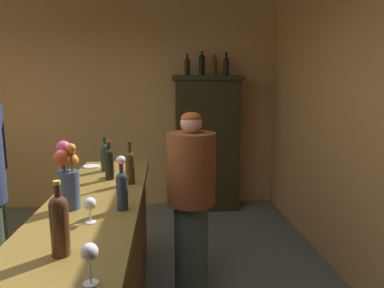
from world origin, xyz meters
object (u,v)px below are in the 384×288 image
object	(u,v)px
wine_bottle_rose	(130,166)
wine_bottle_malbec	(105,156)
wine_bottle_pinot	(109,162)
bartender	(191,197)
display_bottle_left	(187,66)
display_bottle_center	(214,65)
display_bottle_midright	(226,65)
bar_counter	(99,269)
display_bottle_midleft	(202,64)
display_cabinet	(207,141)
wine_bottle_merlot	(122,189)
flower_arrangement	(68,174)
wine_glass_rear	(89,254)
wine_bottle_riesling	(59,222)
cheese_plate	(92,166)
wine_glass_mid	(90,204)
wine_glass_front	(121,161)

from	to	relation	value
wine_bottle_rose	wine_bottle_malbec	bearing A→B (deg)	121.05
wine_bottle_pinot	bartender	xyz separation A→B (m)	(0.63, 0.05, -0.31)
display_bottle_left	display_bottle_center	distance (m)	0.35
display_bottle_midright	display_bottle_center	bearing A→B (deg)	-180.00
bar_counter	wine_bottle_rose	xyz separation A→B (m)	(0.19, 0.31, 0.62)
display_bottle_midleft	display_cabinet	bearing A→B (deg)	-0.00
display_bottle_center	wine_bottle_malbec	bearing A→B (deg)	-124.75
wine_bottle_merlot	display_bottle_left	world-z (taller)	display_bottle_left
display_bottle_midright	bartender	distance (m)	2.31
bar_counter	flower_arrangement	size ratio (longest dim) A/B	5.60
wine_glass_rear	flower_arrangement	world-z (taller)	flower_arrangement
wine_bottle_malbec	display_bottle_midright	distance (m)	2.30
wine_bottle_riesling	cheese_plate	distance (m)	1.62
cheese_plate	display_bottle_midleft	bearing A→B (deg)	53.16
display_cabinet	wine_bottle_riesling	world-z (taller)	display_cabinet
display_bottle_center	wine_glass_mid	bearing A→B (deg)	-110.74
wine_bottle_rose	wine_glass_rear	bearing A→B (deg)	-90.83
display_cabinet	wine_glass_front	distance (m)	2.05
display_cabinet	wine_bottle_malbec	bearing A→B (deg)	-122.78
display_bottle_midleft	bartender	world-z (taller)	display_bottle_midleft
bar_counter	display_bottle_midleft	distance (m)	2.98
wine_bottle_merlot	display_bottle_midleft	world-z (taller)	display_bottle_midleft
wine_bottle_riesling	wine_glass_front	world-z (taller)	wine_bottle_riesling
wine_bottle_malbec	display_bottle_center	distance (m)	2.21
wine_bottle_merlot	bartender	bearing A→B (deg)	57.31
wine_bottle_malbec	wine_bottle_merlot	bearing A→B (deg)	-74.93
wine_bottle_merlot	wine_glass_mid	size ratio (longest dim) A/B	2.02
bar_counter	wine_glass_front	world-z (taller)	wine_glass_front
flower_arrangement	bar_counter	bearing A→B (deg)	57.32
wine_bottle_merlot	display_bottle_center	xyz separation A→B (m)	(0.91, 2.61, 0.86)
display_bottle_center	display_bottle_midleft	bearing A→B (deg)	180.00
wine_bottle_malbec	wine_glass_mid	distance (m)	1.12
wine_bottle_rose	bartender	xyz separation A→B (m)	(0.46, 0.18, -0.31)
wine_bottle_merlot	bartender	distance (m)	0.90
wine_bottle_malbec	flower_arrangement	distance (m)	0.90
wine_bottle_merlot	wine_glass_front	xyz separation A→B (m)	(-0.11, 0.79, -0.01)
bar_counter	display_bottle_midright	size ratio (longest dim) A/B	7.42
bar_counter	cheese_plate	size ratio (longest dim) A/B	15.53
wine_bottle_pinot	cheese_plate	world-z (taller)	wine_bottle_pinot
wine_bottle_malbec	wine_glass_front	size ratio (longest dim) A/B	1.83
display_bottle_left	display_cabinet	bearing A→B (deg)	-0.00
cheese_plate	wine_bottle_pinot	bearing A→B (deg)	-61.68
display_cabinet	wine_bottle_pinot	world-z (taller)	display_cabinet
wine_bottle_rose	display_bottle_midright	world-z (taller)	display_bottle_midright
wine_bottle_pinot	wine_glass_rear	xyz separation A→B (m)	(0.15, -1.41, -0.02)
wine_bottle_malbec	display_bottle_left	xyz separation A→B (m)	(0.81, 1.68, 0.84)
wine_bottle_pinot	wine_bottle_rose	world-z (taller)	wine_bottle_rose
flower_arrangement	bartender	world-z (taller)	bartender
wine_bottle_malbec	bartender	xyz separation A→B (m)	(0.71, -0.23, -0.31)
display_cabinet	display_bottle_left	size ratio (longest dim) A/B	6.53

